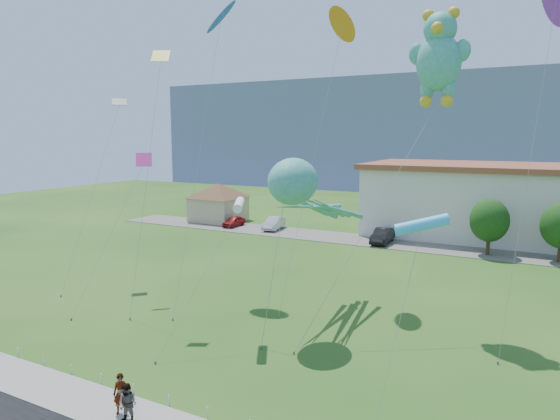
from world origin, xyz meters
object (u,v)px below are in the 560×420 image
(pedestrian_left, at_px, (121,394))
(parked_car_black, at_px, (383,236))
(teddy_bear_kite, at_px, (439,55))
(pedestrian_right, at_px, (128,404))
(pavilion, at_px, (218,199))
(octopus_kite, at_px, (304,193))
(parked_car_silver, at_px, (274,223))
(parked_car_red, at_px, (234,221))

(pedestrian_left, bearing_deg, parked_car_black, 60.54)
(teddy_bear_kite, bearing_deg, pedestrian_right, -112.80)
(teddy_bear_kite, bearing_deg, pavilion, 144.76)
(pedestrian_left, relative_size, parked_car_black, 0.36)
(teddy_bear_kite, bearing_deg, octopus_kite, -141.16)
(pavilion, height_order, pedestrian_right, pavilion)
(pedestrian_right, xyz_separation_m, teddy_bear_kite, (7.73, 18.38, 15.16))
(pedestrian_left, bearing_deg, pedestrian_right, -57.03)
(pedestrian_left, xyz_separation_m, teddy_bear_kite, (8.49, 17.99, 15.12))
(pavilion, bearing_deg, parked_car_black, -8.70)
(pavilion, height_order, teddy_bear_kite, teddy_bear_kite)
(parked_car_black, xyz_separation_m, teddy_bear_kite, (8.68, -19.19, 15.23))
(pedestrian_left, distance_m, parked_car_silver, 41.12)
(octopus_kite, relative_size, teddy_bear_kite, 0.55)
(parked_car_red, bearing_deg, pedestrian_left, -63.54)
(pedestrian_right, bearing_deg, teddy_bear_kite, 56.36)
(pedestrian_right, height_order, parked_car_silver, pedestrian_right)
(pedestrian_left, height_order, pedestrian_right, pedestrian_left)
(pedestrian_right, bearing_deg, pedestrian_left, 141.88)
(pedestrian_left, bearing_deg, parked_car_red, 87.44)
(parked_car_red, height_order, parked_car_silver, parked_car_silver)
(pedestrian_right, distance_m, octopus_kite, 15.02)
(pavilion, relative_size, parked_car_black, 1.94)
(pedestrian_right, bearing_deg, parked_car_silver, 100.02)
(pavilion, distance_m, pedestrian_right, 47.99)
(parked_car_silver, bearing_deg, pedestrian_left, -78.60)
(pedestrian_right, xyz_separation_m, parked_car_silver, (-14.87, 39.01, -0.11))
(parked_car_black, bearing_deg, pedestrian_left, -92.36)
(pavilion, distance_m, teddy_bear_kite, 41.62)
(pavilion, distance_m, pedestrian_left, 47.26)
(parked_car_red, distance_m, teddy_bear_kite, 37.79)
(pavilion, relative_size, octopus_kite, 0.89)
(pedestrian_left, distance_m, octopus_kite, 14.75)
(pedestrian_left, relative_size, octopus_kite, 0.16)
(pavilion, height_order, parked_car_silver, pavilion)
(parked_car_red, distance_m, parked_car_silver, 5.49)
(octopus_kite, bearing_deg, parked_car_red, 130.54)
(pavilion, xyz_separation_m, parked_car_silver, (9.68, -2.17, -2.22))
(parked_car_black, xyz_separation_m, octopus_kite, (2.25, -24.37, 7.11))
(pavilion, xyz_separation_m, parked_car_red, (4.22, -2.69, -2.32))
(pavilion, xyz_separation_m, pedestrian_right, (24.55, -41.18, -2.11))
(pedestrian_right, distance_m, teddy_bear_kite, 25.04)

